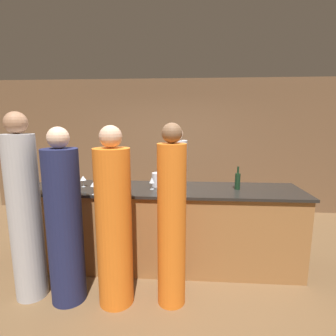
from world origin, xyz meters
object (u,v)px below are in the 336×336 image
bartender (176,188)px  guest_2 (172,222)px  guest_3 (114,225)px  ice_bucket (158,180)px  guest_0 (64,224)px  wine_bottle_0 (238,181)px  guest_1 (25,214)px

bartender → guest_2: size_ratio=0.96×
guest_3 → ice_bucket: bearing=67.7°
guest_2 → guest_3: guest_2 is taller
bartender → guest_0: 1.97m
wine_bottle_0 → guest_3: bearing=-150.2°
bartender → ice_bucket: bearing=73.5°
wine_bottle_0 → ice_bucket: wine_bottle_0 is taller
guest_2 → ice_bucket: size_ratio=10.47×
guest_0 → guest_1: bearing=175.9°
guest_1 → ice_bucket: guest_1 is taller
guest_3 → ice_bucket: size_ratio=10.35×
bartender → ice_bucket: size_ratio=10.00×
bartender → guest_2: guest_2 is taller
guest_3 → ice_bucket: (0.36, 0.88, 0.28)m
bartender → wine_bottle_0: 1.21m
ice_bucket → guest_1: bearing=-147.7°
wine_bottle_0 → ice_bucket: size_ratio=1.61×
guest_1 → guest_3: guest_1 is taller
guest_2 → guest_3: 0.60m
guest_3 → guest_2: bearing=3.4°
bartender → guest_3: guest_3 is taller
guest_0 → guest_3: (0.53, -0.00, 0.01)m
guest_0 → ice_bucket: size_ratio=10.26×
bartender → guest_2: (0.02, -1.60, 0.06)m
guest_3 → ice_bucket: guest_3 is taller
guest_1 → wine_bottle_0: size_ratio=6.88×
bartender → wine_bottle_0: size_ratio=6.22×
bartender → guest_1: size_ratio=0.90×
guest_0 → guest_3: size_ratio=0.99×
guest_3 → wine_bottle_0: (1.40, 0.80, 0.30)m
bartender → guest_2: 1.60m
wine_bottle_0 → ice_bucket: bearing=175.5°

